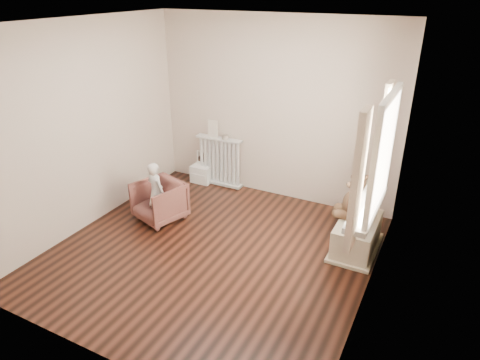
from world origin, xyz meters
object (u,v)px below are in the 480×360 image
at_px(toy_vanity, 202,166).
at_px(armchair, 159,201).
at_px(teddy_bear, 358,196).
at_px(toy_bench, 357,235).
at_px(child, 156,192).
at_px(radiator, 219,162).
at_px(plush_cat, 375,181).

bearing_deg(toy_vanity, armchair, -84.28).
height_order(armchair, teddy_bear, teddy_bear).
bearing_deg(toy_vanity, toy_bench, -16.58).
height_order(toy_vanity, armchair, armchair).
relative_size(armchair, child, 0.72).
height_order(radiator, toy_vanity, radiator).
relative_size(toy_vanity, plush_cat, 1.79).
relative_size(radiator, plush_cat, 2.79).
distance_m(armchair, toy_bench, 2.60).
distance_m(child, teddy_bear, 2.58).
bearing_deg(armchair, toy_vanity, 113.57).
height_order(armchair, plush_cat, plush_cat).
bearing_deg(child, plush_cat, -154.03).
bearing_deg(toy_bench, radiator, 160.70).
distance_m(armchair, child, 0.17).
bearing_deg(radiator, teddy_bear, -18.09).
xyz_separation_m(armchair, child, (0.00, -0.05, 0.16)).
bearing_deg(armchair, child, -72.15).
xyz_separation_m(teddy_bear, plush_cat, (0.19, -0.23, 0.33)).
height_order(toy_vanity, child, child).
xyz_separation_m(radiator, plush_cat, (2.50, -0.98, 0.61)).
bearing_deg(teddy_bear, armchair, -175.16).
bearing_deg(child, toy_bench, -150.27).
relative_size(radiator, teddy_bear, 1.43).
relative_size(toy_bench, teddy_bear, 1.49).
distance_m(radiator, toy_vanity, 0.34).
height_order(teddy_bear, plush_cat, plush_cat).
height_order(child, teddy_bear, teddy_bear).
bearing_deg(radiator, armchair, -98.10).
distance_m(child, toy_bench, 2.62).
distance_m(toy_vanity, teddy_bear, 2.75).
distance_m(radiator, toy_bench, 2.51).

